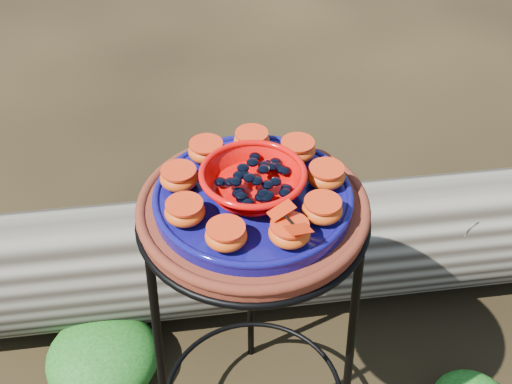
{
  "coord_description": "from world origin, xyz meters",
  "views": [
    {
      "loc": [
        -0.03,
        -0.81,
        1.45
      ],
      "look_at": [
        0.0,
        0.0,
        0.76
      ],
      "focal_mm": 45.0,
      "sensor_mm": 36.0,
      "label": 1
    }
  ],
  "objects_px": {
    "plant_stand": "(254,341)",
    "cobalt_plate": "(253,198)",
    "red_bowl": "(253,183)",
    "driftwood_log": "(271,249)",
    "terracotta_saucer": "(253,210)"
  },
  "relations": [
    {
      "from": "plant_stand",
      "to": "cobalt_plate",
      "type": "xyz_separation_m",
      "value": [
        0.0,
        0.0,
        0.39
      ]
    },
    {
      "from": "plant_stand",
      "to": "red_bowl",
      "type": "bearing_deg",
      "value": 0.0
    },
    {
      "from": "cobalt_plate",
      "to": "driftwood_log",
      "type": "xyz_separation_m",
      "value": [
        0.06,
        0.45,
        -0.58
      ]
    },
    {
      "from": "cobalt_plate",
      "to": "driftwood_log",
      "type": "height_order",
      "value": "cobalt_plate"
    },
    {
      "from": "driftwood_log",
      "to": "terracotta_saucer",
      "type": "bearing_deg",
      "value": -98.18
    },
    {
      "from": "terracotta_saucer",
      "to": "driftwood_log",
      "type": "xyz_separation_m",
      "value": [
        0.06,
        0.45,
        -0.55
      ]
    },
    {
      "from": "terracotta_saucer",
      "to": "cobalt_plate",
      "type": "xyz_separation_m",
      "value": [
        0.0,
        0.0,
        0.03
      ]
    },
    {
      "from": "red_bowl",
      "to": "cobalt_plate",
      "type": "bearing_deg",
      "value": 0.0
    },
    {
      "from": "driftwood_log",
      "to": "plant_stand",
      "type": "bearing_deg",
      "value": -98.18
    },
    {
      "from": "cobalt_plate",
      "to": "red_bowl",
      "type": "distance_m",
      "value": 0.03
    },
    {
      "from": "red_bowl",
      "to": "driftwood_log",
      "type": "distance_m",
      "value": 0.76
    },
    {
      "from": "cobalt_plate",
      "to": "red_bowl",
      "type": "relative_size",
      "value": 2.0
    },
    {
      "from": "plant_stand",
      "to": "terracotta_saucer",
      "type": "distance_m",
      "value": 0.37
    },
    {
      "from": "cobalt_plate",
      "to": "driftwood_log",
      "type": "relative_size",
      "value": 0.19
    },
    {
      "from": "plant_stand",
      "to": "driftwood_log",
      "type": "height_order",
      "value": "plant_stand"
    }
  ]
}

